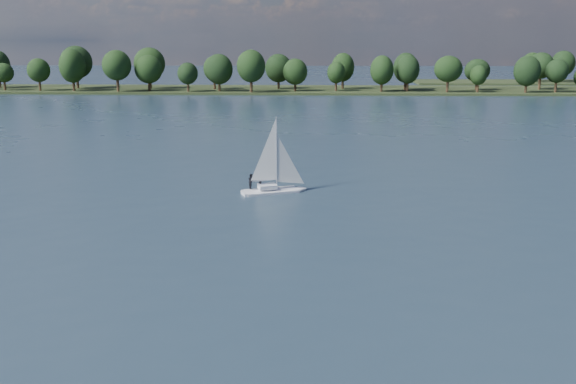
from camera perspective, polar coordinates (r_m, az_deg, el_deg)
name	(u,v)px	position (r m, az deg, el deg)	size (l,w,h in m)	color
ground	(280,134)	(127.15, -0.68, 5.17)	(700.00, 700.00, 0.00)	#233342
far_shore	(296,91)	(238.46, 0.75, 8.99)	(660.00, 40.00, 1.50)	black
sailboat	(271,171)	(77.13, -1.56, 1.85)	(7.59, 4.70, 9.69)	silver
treeline	(278,69)	(234.57, -0.90, 10.89)	(562.04, 73.97, 18.64)	black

